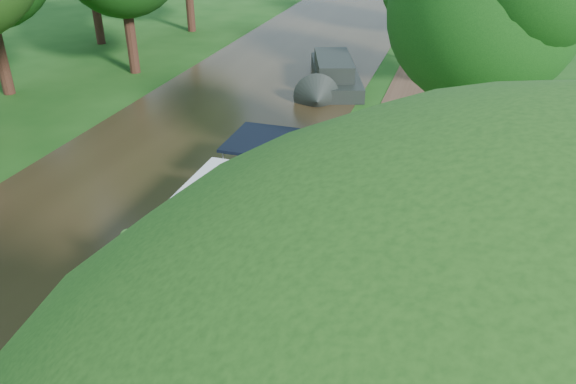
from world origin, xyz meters
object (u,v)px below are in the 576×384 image
at_px(plant_boat, 189,259).
at_px(second_boat, 333,74).
at_px(sandwich_board, 320,302).
at_px(pedestrian_pink, 430,48).

bearing_deg(plant_boat, second_boat, 91.41).
relative_size(second_boat, sandwich_board, 7.57).
height_order(second_boat, pedestrian_pink, pedestrian_pink).
xyz_separation_m(second_boat, sandwich_board, (3.80, -17.23, -0.08)).
bearing_deg(plant_boat, sandwich_board, -3.34).
height_order(plant_boat, second_boat, plant_boat).
height_order(plant_boat, pedestrian_pink, plant_boat).
height_order(plant_boat, sandwich_board, plant_boat).
xyz_separation_m(second_boat, pedestrian_pink, (4.29, 5.19, 0.37)).
bearing_deg(pedestrian_pink, second_boat, -125.13).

